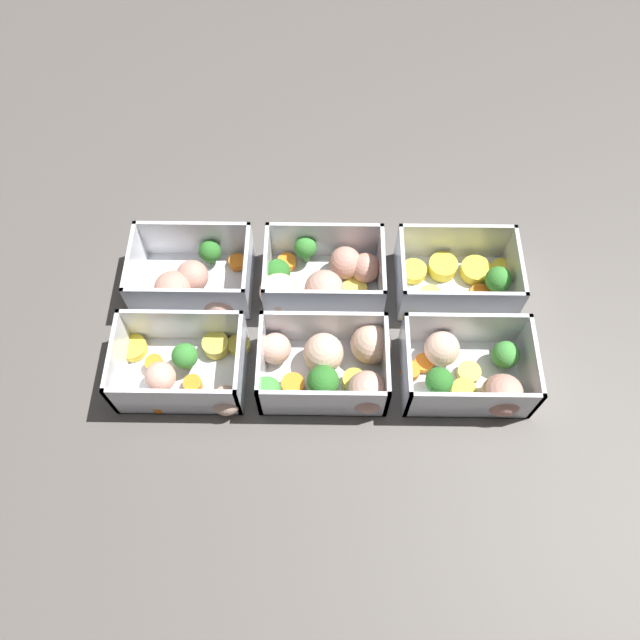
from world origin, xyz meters
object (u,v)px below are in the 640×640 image
(container_near_left, at_px, (454,279))
(container_far_left, at_px, (466,372))
(container_far_right, at_px, (181,369))
(container_near_center, at_px, (316,278))
(container_far_center, at_px, (328,367))
(container_near_right, at_px, (189,281))

(container_near_left, bearing_deg, container_far_left, 90.68)
(container_far_right, bearing_deg, container_near_left, -158.90)
(container_near_left, bearing_deg, container_far_right, 21.10)
(container_near_left, relative_size, container_far_left, 1.05)
(container_near_left, relative_size, container_near_center, 0.94)
(container_near_left, height_order, container_far_right, same)
(container_far_center, bearing_deg, container_far_right, 0.99)
(container_near_center, distance_m, container_far_center, 0.13)
(container_near_right, bearing_deg, container_far_center, 146.41)
(container_far_left, distance_m, container_far_center, 0.17)
(container_far_center, bearing_deg, container_far_left, 178.44)
(container_near_center, relative_size, container_near_right, 1.11)
(container_far_center, xyz_separation_m, container_far_right, (0.18, 0.00, -0.00))
(container_near_left, distance_m, container_far_right, 0.37)
(container_near_center, distance_m, container_far_left, 0.23)
(container_far_left, xyz_separation_m, container_far_right, (0.35, -0.00, -0.00))
(container_near_center, xyz_separation_m, container_far_center, (-0.02, 0.13, 0.00))
(container_far_left, bearing_deg, container_far_right, -0.24)
(container_near_center, height_order, container_far_right, same)
(container_near_left, distance_m, container_far_center, 0.21)
(container_near_right, distance_m, container_far_center, 0.22)
(container_near_right, height_order, container_far_left, same)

